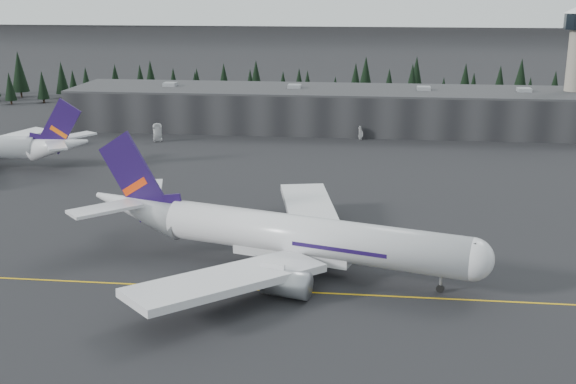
# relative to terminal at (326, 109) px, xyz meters

# --- Properties ---
(ground) EXTENTS (1400.00, 1400.00, 0.00)m
(ground) POSITION_rel_terminal_xyz_m (0.00, -125.00, -6.30)
(ground) COLOR black
(ground) RESTS_ON ground
(taxiline) EXTENTS (400.00, 0.40, 0.02)m
(taxiline) POSITION_rel_terminal_xyz_m (0.00, -127.00, -6.29)
(taxiline) COLOR gold
(taxiline) RESTS_ON ground
(terminal) EXTENTS (160.00, 30.00, 12.60)m
(terminal) POSITION_rel_terminal_xyz_m (0.00, 0.00, 0.00)
(terminal) COLOR black
(terminal) RESTS_ON ground
(treeline) EXTENTS (360.00, 20.00, 15.00)m
(treeline) POSITION_rel_terminal_xyz_m (0.00, 37.00, 1.20)
(treeline) COLOR black
(treeline) RESTS_ON ground
(mountain_ridge) EXTENTS (4400.00, 900.00, 420.00)m
(mountain_ridge) POSITION_rel_terminal_xyz_m (0.00, 875.00, -6.30)
(mountain_ridge) COLOR white
(mountain_ridge) RESTS_ON ground
(jet_main) EXTENTS (67.22, 60.99, 20.20)m
(jet_main) POSITION_rel_terminal_xyz_m (-0.35, -117.46, -0.60)
(jet_main) COLOR silver
(jet_main) RESTS_ON ground
(gse_vehicle_a) EXTENTS (3.93, 5.97, 1.52)m
(gse_vehicle_a) POSITION_rel_terminal_xyz_m (-47.06, -25.87, -5.54)
(gse_vehicle_a) COLOR white
(gse_vehicle_a) RESTS_ON ground
(gse_vehicle_b) EXTENTS (4.25, 2.15, 1.39)m
(gse_vehicle_b) POSITION_rel_terminal_xyz_m (11.33, -16.39, -5.61)
(gse_vehicle_b) COLOR silver
(gse_vehicle_b) RESTS_ON ground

